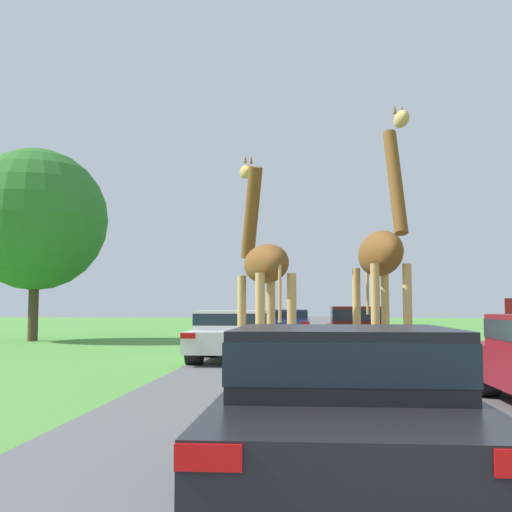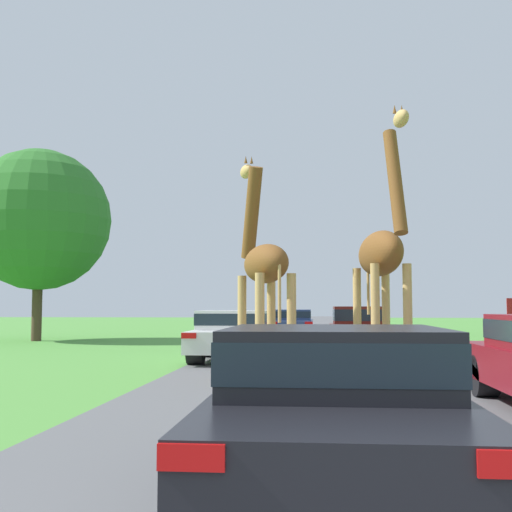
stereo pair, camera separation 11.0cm
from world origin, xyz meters
The scene contains 8 objects.
road centered at (0.00, 30.00, 0.00)m, with size 7.53×120.00×0.00m.
giraffe_near_road centered at (-1.65, 11.19, 2.21)m, with size 1.40×2.50×4.70m.
giraffe_companion centered at (0.70, 11.43, 2.42)m, with size 1.07×3.00×5.11m.
car_lead_maroon centered at (-0.49, 3.61, 0.68)m, with size 1.83×4.00×1.27m.
car_queue_right centered at (0.74, 18.69, 0.75)m, with size 1.73×3.99×1.43m.
car_queue_left centered at (-2.78, 15.48, 0.72)m, with size 1.98×4.05×1.33m.
car_verge_right centered at (-1.60, 27.25, 0.71)m, with size 1.77×4.71×1.29m.
tree_far_right centered at (-12.16, 24.37, 5.06)m, with size 5.95×5.95×8.05m.
Camera 1 is at (-0.76, -1.49, 1.44)m, focal length 45.00 mm.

